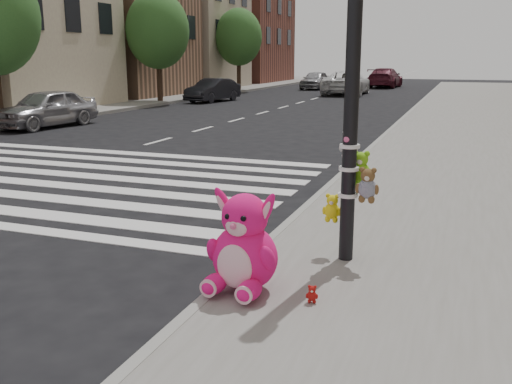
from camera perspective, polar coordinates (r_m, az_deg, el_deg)
The scene contains 17 objects.
ground at distance 6.23m, azimuth -19.39°, elevation -10.02°, with size 120.00×120.00×0.00m, color black.
sidewalk_far at distance 29.93m, azimuth -15.32°, elevation 8.51°, with size 6.00×80.00×0.14m, color slate.
curb_edge at distance 14.70m, azimuth 11.26°, elevation 4.07°, with size 0.12×80.00×0.15m, color gray.
crosswalk at distance 12.85m, azimuth -20.37°, elevation 1.87°, with size 11.00×6.00×0.01m, color silver, non-canonical shape.
bld_far_c at distance 35.98m, azimuth -12.73°, elevation 15.68°, with size 6.00×8.00×8.00m, color #956B4F.
bld_far_d at distance 43.88m, azimuth -6.20°, elevation 16.77°, with size 6.00×8.00×10.00m, color tan.
bld_far_e at distance 53.94m, azimuth -0.83°, elevation 15.67°, with size 6.00×10.00×9.00m, color brown.
signal_pole at distance 6.29m, azimuth 9.71°, elevation 7.86°, with size 0.67×0.50×4.00m.
tree_far_b at distance 30.32m, azimuth -9.81°, elevation 15.62°, with size 3.20×3.20×5.44m.
tree_far_c at distance 40.25m, azimuth -1.75°, elevation 15.22°, with size 3.20×3.20×5.44m.
pink_bunny at distance 5.59m, azimuth -1.26°, elevation -5.74°, with size 0.73×0.80×1.03m.
red_teddy at distance 5.44m, azimuth 5.63°, elevation -10.12°, with size 0.12×0.08×0.17m, color #B11411, non-canonical shape.
car_silver_far at distance 21.05m, azimuth -20.27°, elevation 7.87°, with size 1.55×3.84×1.31m, color #AAA9AE.
car_dark_far at distance 31.15m, azimuth -4.34°, elevation 10.12°, with size 1.30×3.72×1.23m, color black.
car_white_near at distance 37.22m, azimuth 9.03°, elevation 10.73°, with size 2.45×5.32×1.48m, color silver.
car_maroon_near at distance 46.39m, azimuth 12.79°, elevation 11.08°, with size 2.09×5.15×1.49m, color #511725.
car_silver_deep at distance 43.02m, azimuth 5.96°, elevation 11.07°, with size 1.58×3.92×1.34m, color #9D9DA2.
Camera 1 is at (3.76, -4.34, 2.40)m, focal length 40.00 mm.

